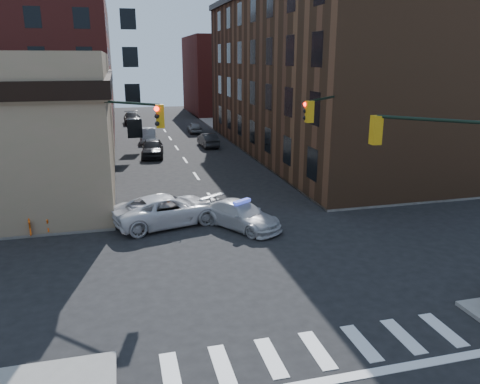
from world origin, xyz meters
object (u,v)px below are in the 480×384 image
pickup (168,210)px  barrel_bank (166,211)px  parked_car_enear (208,140)px  barricade_nw_a (75,213)px  barrel_road (242,209)px  pedestrian_b (24,213)px  police_car (241,215)px  parked_car_wfar (148,135)px  parked_car_wnear (152,148)px  pedestrian_a (92,198)px

pickup → barrel_bank: size_ratio=5.26×
parked_car_enear → barrel_bank: parked_car_enear is taller
pickup → barrel_bank: 0.67m
barricade_nw_a → parked_car_enear: bearing=74.7°
barrel_road → pedestrian_b: bearing=177.0°
barricade_nw_a → pickup: bearing=-3.1°
parked_car_enear → pickup: bearing=70.9°
police_car → parked_car_wfar: parked_car_wfar is taller
parked_car_wnear → barrel_bank: bearing=-86.1°
barrel_road → pickup: bearing=-177.2°
parked_car_wnear → pedestrian_b: (-7.85, -17.66, 0.17)m
barrel_bank → parked_car_enear: bearing=73.2°
pickup → barrel_bank: pickup is taller
barricade_nw_a → barrel_bank: bearing=3.5°
parked_car_wnear → barrel_bank: 17.87m
police_car → barrel_bank: bearing=118.3°
police_car → parked_car_wfar: size_ratio=1.05×
pedestrian_a → barrel_road: pedestrian_a is taller
pickup → parked_car_enear: bearing=-30.8°
parked_car_wnear → pedestrian_b: 19.33m
parked_car_wfar → pedestrian_a: 24.33m
parked_car_enear → barrel_bank: bearing=70.2°
parked_car_wnear → parked_car_wfar: size_ratio=1.05×
parked_car_enear → barricade_nw_a: bearing=58.4°
parked_car_enear → pedestrian_b: bearing=54.3°
pickup → pedestrian_b: pedestrian_b is taller
pedestrian_a → pedestrian_b: pedestrian_a is taller
parked_car_wnear → parked_car_wfar: bearing=94.9°
parked_car_wfar → pedestrian_b: bearing=-102.5°
police_car → parked_car_wnear: 20.19m
pickup → barricade_nw_a: size_ratio=4.94×
pickup → barricade_nw_a: 5.10m
pickup → parked_car_wfar: pickup is taller
parked_car_wfar → pedestrian_b: pedestrian_b is taller
parked_car_wnear → barrel_bank: parked_car_wnear is taller
parked_car_wfar → barrel_bank: size_ratio=4.06×
parked_car_enear → barrel_road: (-2.23, -21.92, -0.23)m
parked_car_wfar → pedestrian_b: (-7.99, -25.40, 0.23)m
parked_car_wfar → parked_car_enear: parked_car_wfar is taller
pedestrian_b → barrel_bank: bearing=-13.1°
pickup → pedestrian_b: (-7.30, 0.81, 0.16)m
pedestrian_a → parked_car_wfar: bearing=93.3°
parked_car_enear → parked_car_wfar: bearing=-38.7°
parked_car_wnear → barrel_bank: (-0.64, -17.86, -0.26)m
police_car → pedestrian_b: bearing=135.6°
police_car → barrel_bank: 4.30m
parked_car_enear → barrel_road: size_ratio=4.62×
barrel_road → barrel_bank: barrel_bank is taller
pedestrian_a → barrel_bank: pedestrian_a is taller
pedestrian_a → barrel_road: bearing=-0.3°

